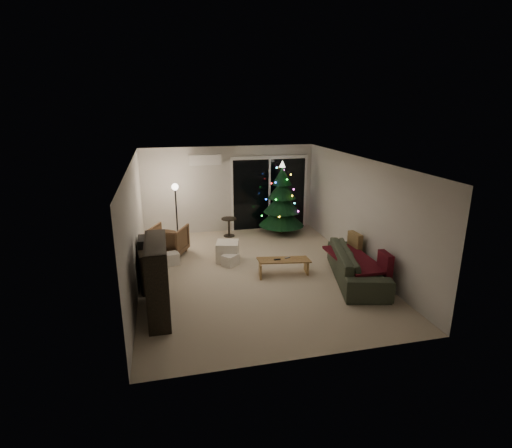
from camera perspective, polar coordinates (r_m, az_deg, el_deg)
The scene contains 18 objects.
room at distance 10.18m, azimuth 0.41°, elevation 1.83°, with size 6.50×7.51×2.60m.
bookshelf at distance 7.27m, azimuth -15.22°, elevation -7.75°, with size 0.35×1.39×1.39m, color black, non-canonical shape.
media_cabinet at distance 8.72m, azimuth -14.86°, elevation -5.54°, with size 0.50×1.32×0.83m, color black.
stereo at distance 8.55m, azimuth -15.10°, elevation -2.42°, with size 0.42×0.50×0.18m, color black.
armchair at distance 10.20m, azimuth -12.35°, elevation -2.29°, with size 0.81×0.83×0.75m, color brown.
ottoman at distance 9.67m, azimuth -4.08°, elevation -3.89°, with size 0.52×0.52×0.47m, color white.
cardboard_box_a at distance 9.66m, azimuth -12.14°, elevation -4.86°, with size 0.39×0.30×0.28m, color white.
cardboard_box_b at distance 9.42m, azimuth -3.67°, elevation -5.12°, with size 0.37×0.28×0.26m, color white.
side_table at distance 11.42m, azimuth -3.88°, elevation -0.46°, with size 0.43×0.43×0.53m, color black.
floor_lamp at distance 10.80m, azimuth -11.26°, elevation 1.19°, with size 0.26×0.26×1.60m, color black.
sofa at distance 8.83m, azimuth 14.27°, elevation -5.71°, with size 2.32×0.91×0.68m, color #424E39.
sofa_throw at distance 8.73m, azimuth 13.75°, elevation -4.87°, with size 0.72×1.67×0.06m, color #581520.
cushion_a at distance 9.39m, azimuth 13.95°, elevation -2.55°, with size 0.13×0.45×0.45m, color olive.
cushion_b at distance 8.33m, azimuth 17.97°, elevation -5.39°, with size 0.13×0.45×0.45m, color #581520.
coffee_table at distance 8.91m, azimuth 3.96°, elevation -6.12°, with size 1.13×0.40×0.36m, color #A27F43, non-canonical shape.
remote_a at distance 8.80m, azimuth 3.05°, elevation -5.08°, with size 0.14×0.04×0.02m, color black.
remote_b at distance 8.91m, azimuth 4.51°, elevation -4.82°, with size 0.13×0.04×0.02m, color slate.
christmas_tree at distance 11.50m, azimuth 3.71°, elevation 3.77°, with size 1.31×1.31×2.12m, color #133C1F.
Camera 1 is at (-1.88, -8.06, 3.63)m, focal length 28.00 mm.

